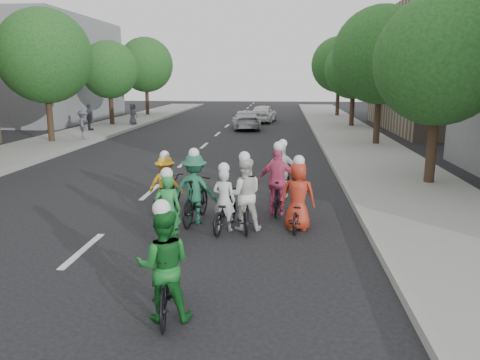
# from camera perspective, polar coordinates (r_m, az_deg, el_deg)

# --- Properties ---
(ground) EXTENTS (120.00, 120.00, 0.00)m
(ground) POSITION_cam_1_polar(r_m,az_deg,el_deg) (10.22, -18.63, -8.15)
(ground) COLOR black
(ground) RESTS_ON ground
(sidewalk_left) EXTENTS (4.00, 80.00, 0.15)m
(sidewalk_left) POSITION_cam_1_polar(r_m,az_deg,el_deg) (22.52, -27.20, 2.38)
(sidewalk_left) COLOR gray
(sidewalk_left) RESTS_ON ground
(curb_left) EXTENTS (0.18, 80.00, 0.18)m
(curb_left) POSITION_cam_1_polar(r_m,az_deg,el_deg) (21.53, -22.81, 2.42)
(curb_left) COLOR #999993
(curb_left) RESTS_ON ground
(sidewalk_right) EXTENTS (4.00, 80.00, 0.15)m
(sidewalk_right) POSITION_cam_1_polar(r_m,az_deg,el_deg) (19.43, 16.92, 1.82)
(sidewalk_right) COLOR gray
(sidewalk_right) RESTS_ON ground
(curb_right) EXTENTS (0.18, 80.00, 0.18)m
(curb_right) POSITION_cam_1_polar(r_m,az_deg,el_deg) (19.12, 11.19, 2.01)
(curb_right) COLOR #999993
(curb_right) RESTS_ON ground
(bldg_sw) EXTENTS (10.00, 14.00, 8.00)m
(bldg_sw) POSITION_cam_1_polar(r_m,az_deg,el_deg) (41.83, -23.95, 12.14)
(bldg_sw) COLOR slate
(bldg_sw) RESTS_ON ground
(bldg_se) EXTENTS (10.00, 14.00, 8.00)m
(bldg_se) POSITION_cam_1_polar(r_m,az_deg,el_deg) (34.83, 25.94, 12.10)
(bldg_se) COLOR gray
(bldg_se) RESTS_ON ground
(tree_l_3) EXTENTS (4.80, 4.80, 6.93)m
(tree_l_3) POSITION_cam_1_polar(r_m,az_deg,el_deg) (26.71, -22.73, 13.76)
(tree_l_3) COLOR black
(tree_l_3) RESTS_ON ground
(tree_l_4) EXTENTS (4.00, 4.00, 5.97)m
(tree_l_4) POSITION_cam_1_polar(r_m,az_deg,el_deg) (34.93, -15.67, 12.81)
(tree_l_4) COLOR black
(tree_l_4) RESTS_ON ground
(tree_l_5) EXTENTS (4.80, 4.80, 6.93)m
(tree_l_5) POSITION_cam_1_polar(r_m,az_deg,el_deg) (43.49, -11.43, 13.60)
(tree_l_5) COLOR black
(tree_l_5) RESTS_ON ground
(tree_r_0) EXTENTS (4.00, 4.00, 5.97)m
(tree_r_0) POSITION_cam_1_polar(r_m,az_deg,el_deg) (16.04, 23.14, 13.22)
(tree_r_0) COLOR black
(tree_r_0) RESTS_ON ground
(tree_r_1) EXTENTS (4.80, 4.80, 6.93)m
(tree_r_1) POSITION_cam_1_polar(r_m,az_deg,el_deg) (24.80, 16.84, 14.35)
(tree_r_1) COLOR black
(tree_r_1) RESTS_ON ground
(tree_r_2) EXTENTS (4.00, 4.00, 5.97)m
(tree_r_2) POSITION_cam_1_polar(r_m,az_deg,el_deg) (33.65, 13.73, 12.95)
(tree_r_2) COLOR black
(tree_r_2) RESTS_ON ground
(tree_r_3) EXTENTS (4.80, 4.80, 6.93)m
(tree_r_3) POSITION_cam_1_polar(r_m,az_deg,el_deg) (42.59, 12.00, 13.60)
(tree_r_3) COLOR black
(tree_r_3) RESTS_ON ground
(cyclist_0) EXTENTS (0.86, 1.75, 1.60)m
(cyclist_0) POSITION_cam_1_polar(r_m,az_deg,el_deg) (10.84, -1.90, -3.39)
(cyclist_0) COLOR black
(cyclist_0) RESTS_ON ground
(cyclist_1) EXTENTS (0.89, 1.68, 1.81)m
(cyclist_1) POSITION_cam_1_polar(r_m,az_deg,el_deg) (7.03, -9.16, -11.19)
(cyclist_1) COLOR black
(cyclist_1) RESTS_ON ground
(cyclist_2) EXTENTS (1.02, 1.82, 1.62)m
(cyclist_2) POSITION_cam_1_polar(r_m,az_deg,el_deg) (12.52, -8.98, -1.06)
(cyclist_2) COLOR black
(cyclist_2) RESTS_ON ground
(cyclist_3) EXTENTS (1.05, 1.54, 1.90)m
(cyclist_3) POSITION_cam_1_polar(r_m,az_deg,el_deg) (12.05, 4.64, -0.90)
(cyclist_3) COLOR black
(cyclist_3) RESTS_ON ground
(cyclist_4) EXTENTS (0.85, 1.62, 1.76)m
(cyclist_4) POSITION_cam_1_polar(r_m,az_deg,el_deg) (10.95, 7.05, -2.83)
(cyclist_4) COLOR black
(cyclist_4) RESTS_ON ground
(cyclist_5) EXTENTS (0.65, 1.53, 1.67)m
(cyclist_5) POSITION_cam_1_polar(r_m,az_deg,el_deg) (10.00, -8.66, -4.58)
(cyclist_5) COLOR black
(cyclist_5) RESTS_ON ground
(cyclist_6) EXTENTS (0.90, 1.73, 1.84)m
(cyclist_6) POSITION_cam_1_polar(r_m,az_deg,el_deg) (10.84, 0.55, -2.64)
(cyclist_6) COLOR black
(cyclist_6) RESTS_ON ground
(cyclist_7) EXTENTS (1.18, 1.91, 1.85)m
(cyclist_7) POSITION_cam_1_polar(r_m,az_deg,el_deg) (11.34, -5.50, -1.71)
(cyclist_7) COLOR black
(cyclist_7) RESTS_ON ground
(cyclist_8) EXTENTS (1.04, 2.03, 1.73)m
(cyclist_8) POSITION_cam_1_polar(r_m,az_deg,el_deg) (13.83, 5.16, 0.39)
(cyclist_8) COLOR black
(cyclist_8) RESTS_ON ground
(follow_car_lead) EXTENTS (2.35, 4.57, 1.27)m
(follow_car_lead) POSITION_cam_1_polar(r_m,az_deg,el_deg) (31.94, 0.74, 7.36)
(follow_car_lead) COLOR #BBBBC0
(follow_car_lead) RESTS_ON ground
(follow_car_trail) EXTENTS (2.21, 4.29, 1.40)m
(follow_car_trail) POSITION_cam_1_polar(r_m,az_deg,el_deg) (36.83, 2.90, 8.12)
(follow_car_trail) COLOR white
(follow_car_trail) RESTS_ON ground
(spectator_0) EXTENTS (0.97, 1.19, 1.61)m
(spectator_0) POSITION_cam_1_polar(r_m,az_deg,el_deg) (26.79, -18.57, 6.41)
(spectator_0) COLOR #52515F
(spectator_0) RESTS_ON sidewalk_left
(spectator_1) EXTENTS (0.53, 1.03, 1.68)m
(spectator_1) POSITION_cam_1_polar(r_m,az_deg,el_deg) (31.40, -17.90, 7.32)
(spectator_1) COLOR #4D4C59
(spectator_1) RESTS_ON sidewalk_left
(spectator_2) EXTENTS (0.69, 0.85, 1.50)m
(spectator_2) POSITION_cam_1_polar(r_m,az_deg,el_deg) (34.50, -12.92, 7.87)
(spectator_2) COLOR #4B4D58
(spectator_2) RESTS_ON sidewalk_left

